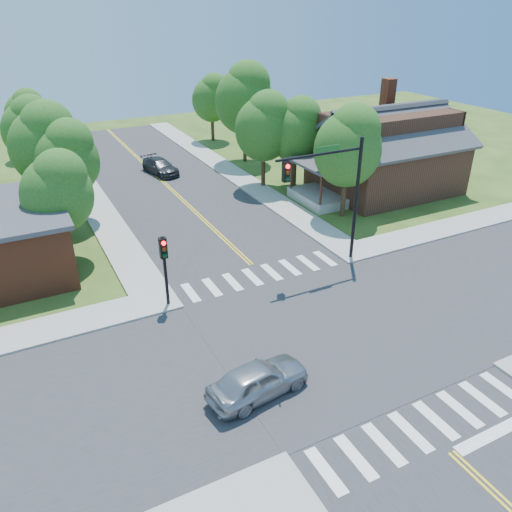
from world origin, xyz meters
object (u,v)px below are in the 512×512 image
car_silver (258,380)px  signal_pole_nw (164,259)px  car_dgrey (160,167)px  signal_mast_ne (333,184)px  house_ne (386,148)px

car_silver → signal_pole_nw: bearing=-0.0°
car_dgrey → signal_mast_ne: bearing=-91.4°
signal_mast_ne → car_silver: size_ratio=1.67×
house_ne → car_dgrey: (-14.61, 11.92, -2.69)m
house_ne → car_dgrey: bearing=140.8°
car_silver → signal_mast_ne: bearing=-56.0°
signal_mast_ne → car_dgrey: 21.27m
signal_mast_ne → house_ne: 14.23m
signal_mast_ne → car_dgrey: signal_mast_ne is taller
signal_mast_ne → signal_pole_nw: bearing=-179.9°
signal_mast_ne → car_dgrey: (-3.41, 20.56, -4.21)m
car_dgrey → house_ne: bearing=-50.1°
signal_mast_ne → house_ne: (11.19, 8.65, -1.52)m
signal_pole_nw → signal_mast_ne: bearing=0.1°
signal_pole_nw → car_dgrey: size_ratio=0.81×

